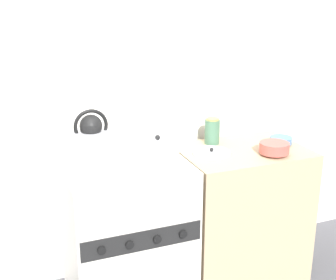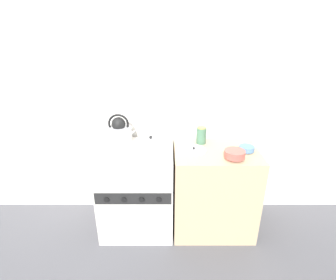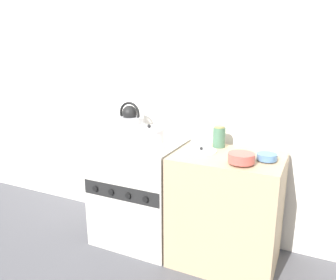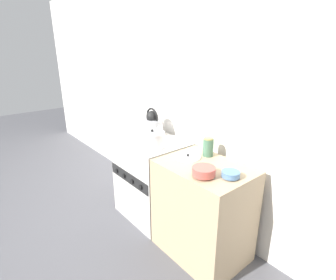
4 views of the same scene
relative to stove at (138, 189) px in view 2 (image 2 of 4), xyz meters
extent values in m
plane|color=#4C4C51|center=(0.00, -0.28, -0.42)|extent=(12.00, 12.00, 0.00)
cube|color=silver|center=(0.00, 0.35, 0.83)|extent=(7.00, 0.06, 2.50)
cube|color=beige|center=(0.00, 0.00, 0.00)|extent=(0.67, 0.56, 0.84)
cube|color=black|center=(0.00, -0.28, 0.10)|extent=(0.64, 0.01, 0.11)
cylinder|color=black|center=(-0.22, -0.29, 0.10)|extent=(0.04, 0.02, 0.04)
cylinder|color=black|center=(-0.07, -0.29, 0.10)|extent=(0.04, 0.02, 0.04)
cylinder|color=black|center=(0.07, -0.29, 0.10)|extent=(0.04, 0.02, 0.04)
cylinder|color=black|center=(0.22, -0.29, 0.10)|extent=(0.04, 0.02, 0.04)
cube|color=tan|center=(0.72, -0.01, 0.00)|extent=(0.75, 0.54, 0.83)
cylinder|color=#B2B2B7|center=(-0.15, 0.12, 0.50)|extent=(0.23, 0.23, 0.17)
sphere|color=black|center=(-0.15, 0.12, 0.62)|extent=(0.12, 0.12, 0.12)
torus|color=black|center=(-0.15, 0.12, 0.61)|extent=(0.19, 0.02, 0.19)
cone|color=#B2B2B7|center=(-0.04, 0.12, 0.53)|extent=(0.11, 0.05, 0.09)
cylinder|color=silver|center=(0.15, -0.10, 0.49)|extent=(0.22, 0.22, 0.13)
cylinder|color=silver|center=(0.15, -0.10, 0.56)|extent=(0.23, 0.23, 0.01)
sphere|color=black|center=(0.15, -0.10, 0.58)|extent=(0.03, 0.03, 0.03)
cylinder|color=#B75147|center=(0.84, -0.15, 0.42)|extent=(0.08, 0.08, 0.01)
cylinder|color=#B75147|center=(0.84, -0.15, 0.45)|extent=(0.17, 0.17, 0.06)
cylinder|color=#4C729E|center=(0.98, -0.02, 0.42)|extent=(0.06, 0.06, 0.01)
cylinder|color=#4C729E|center=(0.98, -0.02, 0.44)|extent=(0.13, 0.13, 0.04)
cylinder|color=#3F664C|center=(0.60, 0.16, 0.49)|extent=(0.09, 0.09, 0.15)
cylinder|color=#998C4C|center=(0.60, 0.16, 0.57)|extent=(0.08, 0.08, 0.01)
cylinder|color=silver|center=(0.52, 0.00, 0.42)|extent=(0.22, 0.22, 0.01)
sphere|color=black|center=(0.52, 0.00, 0.43)|extent=(0.02, 0.02, 0.02)
camera|label=1|loc=(-0.65, -2.28, 1.33)|focal=50.00mm
camera|label=2|loc=(0.29, -2.08, 1.42)|focal=28.00mm
camera|label=3|loc=(1.26, -2.13, 1.11)|focal=35.00mm
camera|label=4|loc=(1.98, -1.44, 1.29)|focal=28.00mm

